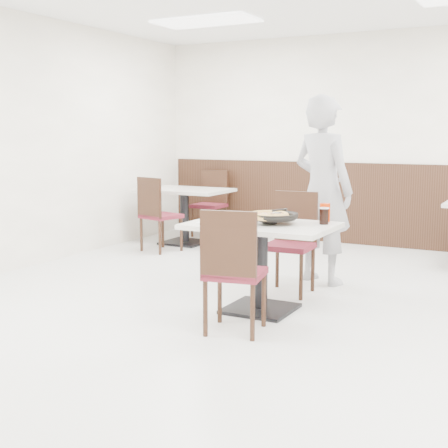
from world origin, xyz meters
The scene contains 20 objects.
floor centered at (0.00, 0.00, 0.00)m, with size 7.00×7.00×0.00m, color beige.
wall_back centered at (0.00, 3.50, 1.40)m, with size 6.00×0.04×2.80m, color beige.
wainscot_back centered at (0.00, 3.48, 0.55)m, with size 5.90×0.03×1.10m, color black.
fluo_panel_c centered at (-1.50, 1.80, 2.78)m, with size 1.20×0.60×0.02m, color white.
main_table centered at (0.05, -0.03, 0.38)m, with size 1.20×0.80×0.75m, color beige, non-canonical shape.
chair_near centered at (0.12, -0.63, 0.47)m, with size 0.42×0.42×0.95m, color black, non-canonical shape.
chair_far centered at (0.05, 0.61, 0.47)m, with size 0.42×0.42×0.95m, color black, non-canonical shape.
trivet centered at (0.11, 0.02, 0.77)m, with size 0.13×0.13×0.04m, color black.
pizza_pan centered at (0.15, 0.01, 0.79)m, with size 0.37×0.37×0.01m, color black.
pizza centered at (0.12, -0.02, 0.81)m, with size 0.34×0.34×0.02m, color #DBAA58.
pizza_server centered at (0.18, 0.01, 0.84)m, with size 0.08×0.10×0.00m, color silver.
napkin centered at (-0.37, -0.17, 0.75)m, with size 0.17×0.17×0.00m, color silver.
side_plate centered at (-0.28, -0.11, 0.76)m, with size 0.18×0.18×0.01m, color white.
fork centered at (-0.26, -0.16, 0.77)m, with size 0.01×0.16×0.00m, color silver.
cola_glass centered at (0.53, 0.17, 0.81)m, with size 0.08×0.08×0.13m, color black.
red_cup centered at (0.50, 0.30, 0.83)m, with size 0.09×0.09×0.16m, color #B32500.
diner_person centered at (0.17, 1.19, 0.93)m, with size 0.68×0.45×1.87m, color #A2A1A6.
bg_table_left centered at (-2.21, 2.44, 0.38)m, with size 1.20×0.80×0.75m, color beige, non-canonical shape.
bg_chair_left_near centered at (-2.19, 1.83, 0.47)m, with size 0.42×0.42×0.95m, color black, non-canonical shape.
bg_chair_left_far centered at (-2.21, 3.12, 0.47)m, with size 0.42×0.42×0.95m, color black, non-canonical shape.
Camera 1 is at (2.19, -4.73, 1.50)m, focal length 50.00 mm.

